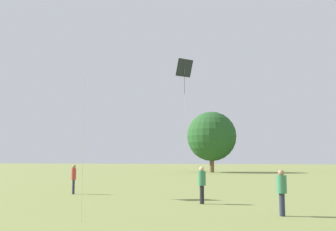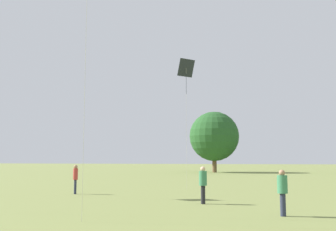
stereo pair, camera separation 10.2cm
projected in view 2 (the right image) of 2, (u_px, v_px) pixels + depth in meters
The scene contains 5 objects.
person_standing_1 at pixel (75, 176), 24.40m from camera, with size 0.37×0.37×1.80m.
person_standing_2 at pixel (203, 182), 19.14m from camera, with size 0.43×0.43×1.80m.
person_standing_3 at pixel (282, 189), 15.09m from camera, with size 0.55×0.55×1.77m.
kite_4 at pixel (186, 70), 28.44m from camera, with size 1.22×1.21×9.34m.
distant_tree_1 at pixel (214, 136), 62.55m from camera, with size 7.87×7.87×9.65m.
Camera 2 is at (2.72, -5.62, 2.20)m, focal length 42.00 mm.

